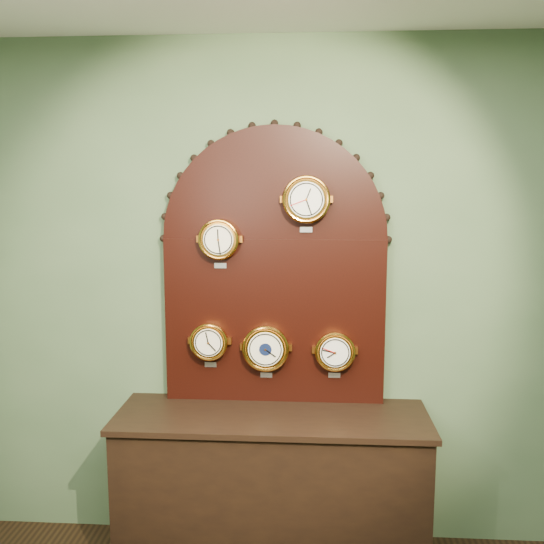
# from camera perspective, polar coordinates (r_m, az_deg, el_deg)

# --- Properties ---
(wall_back) EXTENTS (4.00, 0.00, 4.00)m
(wall_back) POSITION_cam_1_polar(r_m,az_deg,el_deg) (3.27, 0.29, -2.48)
(wall_back) COLOR #4E6948
(wall_back) RESTS_ON ground
(shop_counter) EXTENTS (1.60, 0.50, 0.80)m
(shop_counter) POSITION_cam_1_polar(r_m,az_deg,el_deg) (3.36, -0.02, -20.41)
(shop_counter) COLOR black
(shop_counter) RESTS_ON ground_plane
(display_board) EXTENTS (1.26, 0.06, 1.53)m
(display_board) POSITION_cam_1_polar(r_m,az_deg,el_deg) (3.18, 0.23, 1.35)
(display_board) COLOR black
(display_board) RESTS_ON shop_counter
(roman_clock) EXTENTS (0.22, 0.08, 0.27)m
(roman_clock) POSITION_cam_1_polar(r_m,az_deg,el_deg) (3.14, -5.13, 3.16)
(roman_clock) COLOR orange
(roman_clock) RESTS_ON display_board
(arabic_clock) EXTENTS (0.25, 0.08, 0.30)m
(arabic_clock) POSITION_cam_1_polar(r_m,az_deg,el_deg) (3.09, 3.34, 7.01)
(arabic_clock) COLOR orange
(arabic_clock) RESTS_ON display_board
(hygrometer) EXTENTS (0.21, 0.08, 0.26)m
(hygrometer) POSITION_cam_1_polar(r_m,az_deg,el_deg) (3.25, -6.08, -6.68)
(hygrometer) COLOR orange
(hygrometer) RESTS_ON display_board
(barometer) EXTENTS (0.25, 0.08, 0.30)m
(barometer) POSITION_cam_1_polar(r_m,az_deg,el_deg) (3.22, -0.60, -7.35)
(barometer) COLOR orange
(barometer) RESTS_ON display_board
(tide_clock) EXTENTS (0.22, 0.08, 0.27)m
(tide_clock) POSITION_cam_1_polar(r_m,az_deg,el_deg) (3.21, 6.10, -7.60)
(tide_clock) COLOR orange
(tide_clock) RESTS_ON display_board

